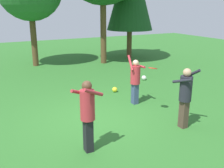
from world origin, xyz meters
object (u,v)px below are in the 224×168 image
object	(u,v)px
person_catcher	(185,93)
ball_white	(144,78)
frisbee	(153,68)
ball_yellow	(115,90)
person_bystander	(88,110)
person_thrower	(135,78)

from	to	relation	value
person_catcher	ball_white	bearing A→B (deg)	-35.72
person_catcher	frisbee	size ratio (longest dim) A/B	4.74
person_catcher	ball_yellow	distance (m)	3.83
ball_yellow	ball_white	bearing A→B (deg)	24.91
frisbee	ball_white	world-z (taller)	frisbee
person_bystander	ball_white	bearing A→B (deg)	21.75
person_thrower	frisbee	size ratio (longest dim) A/B	4.78
person_thrower	person_bystander	distance (m)	3.45
person_bystander	person_thrower	bearing A→B (deg)	16.63
person_thrower	ball_white	world-z (taller)	person_thrower
person_catcher	ball_yellow	bearing A→B (deg)	-10.73
frisbee	person_thrower	bearing A→B (deg)	86.10
person_catcher	ball_yellow	world-z (taller)	person_catcher
person_catcher	ball_white	world-z (taller)	person_catcher
ball_white	person_thrower	bearing A→B (deg)	-129.80
ball_yellow	ball_white	world-z (taller)	ball_white
person_bystander	frisbee	bearing A→B (deg)	0.00
person_thrower	ball_yellow	world-z (taller)	person_thrower
person_bystander	ball_white	size ratio (longest dim) A/B	7.96
person_bystander	frisbee	world-z (taller)	person_bystander
person_thrower	ball_yellow	size ratio (longest dim) A/B	8.32
frisbee	ball_white	size ratio (longest dim) A/B	1.66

